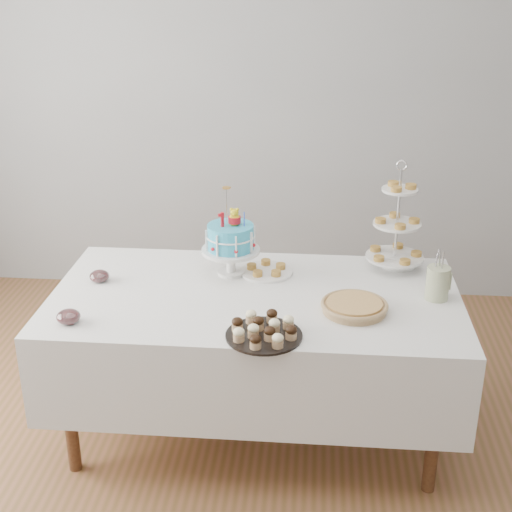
# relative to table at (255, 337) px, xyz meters

# --- Properties ---
(floor) EXTENTS (5.00, 5.00, 0.00)m
(floor) POSITION_rel_table_xyz_m (0.00, -0.30, -0.54)
(floor) COLOR brown
(floor) RESTS_ON ground
(walls) EXTENTS (5.04, 4.04, 2.70)m
(walls) POSITION_rel_table_xyz_m (0.00, -0.30, 0.81)
(walls) COLOR gray
(walls) RESTS_ON floor
(table) EXTENTS (1.92, 1.02, 0.77)m
(table) POSITION_rel_table_xyz_m (0.00, 0.00, 0.00)
(table) COLOR silver
(table) RESTS_ON floor
(birthday_cake) EXTENTS (0.29, 0.29, 0.44)m
(birthday_cake) POSITION_rel_table_xyz_m (-0.14, 0.22, 0.35)
(birthday_cake) COLOR white
(birthday_cake) RESTS_ON table
(cupcake_tray) EXTENTS (0.32, 0.32, 0.07)m
(cupcake_tray) POSITION_rel_table_xyz_m (0.07, -0.40, 0.26)
(cupcake_tray) COLOR black
(cupcake_tray) RESTS_ON table
(pie) EXTENTS (0.30, 0.30, 0.05)m
(pie) POSITION_rel_table_xyz_m (0.46, -0.14, 0.25)
(pie) COLOR tan
(pie) RESTS_ON table
(tiered_stand) EXTENTS (0.29, 0.29, 0.57)m
(tiered_stand) POSITION_rel_table_xyz_m (0.68, 0.37, 0.46)
(tiered_stand) COLOR silver
(tiered_stand) RESTS_ON table
(plate_stack) EXTENTS (0.18, 0.18, 0.07)m
(plate_stack) POSITION_rel_table_xyz_m (0.70, 0.40, 0.26)
(plate_stack) COLOR white
(plate_stack) RESTS_ON table
(pastry_plate) EXTENTS (0.26, 0.26, 0.04)m
(pastry_plate) POSITION_rel_table_xyz_m (0.03, 0.25, 0.24)
(pastry_plate) COLOR white
(pastry_plate) RESTS_ON table
(jam_bowl_a) EXTENTS (0.10, 0.10, 0.06)m
(jam_bowl_a) POSITION_rel_table_xyz_m (-0.78, -0.35, 0.26)
(jam_bowl_a) COLOR silver
(jam_bowl_a) RESTS_ON table
(jam_bowl_b) EXTENTS (0.10, 0.10, 0.06)m
(jam_bowl_b) POSITION_rel_table_xyz_m (-0.77, 0.08, 0.25)
(jam_bowl_b) COLOR silver
(jam_bowl_b) RESTS_ON table
(utensil_pitcher) EXTENTS (0.11, 0.11, 0.24)m
(utensil_pitcher) POSITION_rel_table_xyz_m (0.84, 0.03, 0.31)
(utensil_pitcher) COLOR beige
(utensil_pitcher) RESTS_ON table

